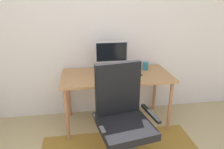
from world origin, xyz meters
name	(u,v)px	position (x,y,z in m)	size (l,w,h in m)	color
wall_back	(94,29)	(0.00, 2.20, 1.30)	(6.00, 0.10, 2.60)	silver
desk	(116,80)	(0.26, 1.78, 0.67)	(1.46, 0.70, 0.74)	#A67647
monitor	(112,53)	(0.22, 1.99, 0.99)	(0.46, 0.18, 0.41)	#B2B2B7
keyboard	(114,81)	(0.18, 1.53, 0.75)	(0.43, 0.13, 0.02)	black
computer_mouse	(138,78)	(0.49, 1.58, 0.76)	(0.06, 0.10, 0.03)	white
coffee_cup	(145,66)	(0.70, 1.93, 0.80)	(0.08, 0.08, 0.11)	#246D84
cell_phone	(138,74)	(0.54, 1.75, 0.75)	(0.07, 0.14, 0.01)	black
office_chair	(123,125)	(0.19, 1.01, 0.47)	(0.64, 0.59, 1.10)	slate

